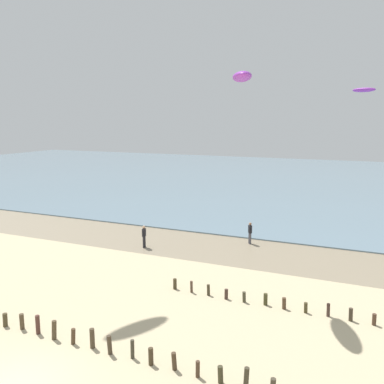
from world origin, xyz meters
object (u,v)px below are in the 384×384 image
(person_by_waterline, at_px, (250,232))
(kite_aloft_2, at_px, (364,90))
(kite_aloft_4, at_px, (242,77))
(person_nearest_camera, at_px, (144,236))

(person_by_waterline, relative_size, kite_aloft_2, 0.61)
(kite_aloft_2, height_order, kite_aloft_4, kite_aloft_2)
(person_by_waterline, distance_m, kite_aloft_2, 25.36)
(person_nearest_camera, relative_size, kite_aloft_2, 0.61)
(kite_aloft_2, bearing_deg, person_nearest_camera, -89.35)
(kite_aloft_2, xyz_separation_m, kite_aloft_4, (-5.49, -29.50, -0.98))
(person_by_waterline, xyz_separation_m, kite_aloft_4, (1.57, -8.27, 10.95))
(kite_aloft_2, distance_m, kite_aloft_4, 30.03)
(person_by_waterline, height_order, kite_aloft_4, kite_aloft_4)
(person_nearest_camera, distance_m, kite_aloft_2, 31.39)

